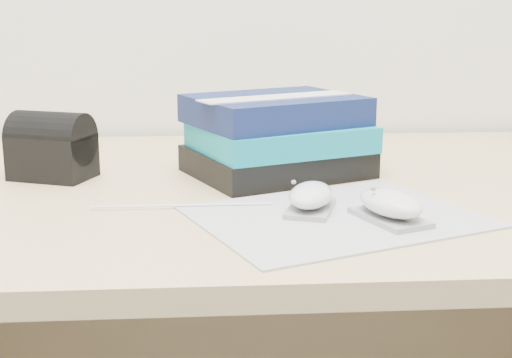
{
  "coord_description": "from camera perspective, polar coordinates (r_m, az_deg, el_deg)",
  "views": [
    {
      "loc": [
        -0.16,
        0.56,
        0.98
      ],
      "look_at": [
        -0.1,
        1.44,
        0.77
      ],
      "focal_mm": 50.0,
      "sensor_mm": 36.0,
      "label": 1
    }
  ],
  "objects": [
    {
      "name": "mouse_front",
      "position": [
        0.87,
        10.7,
        -2.1
      ],
      "size": [
        0.09,
        0.12,
        0.04
      ],
      "color": "gray",
      "rests_on": "mousepad"
    },
    {
      "name": "book_stack",
      "position": [
        1.1,
        1.7,
        3.45
      ],
      "size": [
        0.31,
        0.28,
        0.12
      ],
      "color": "black",
      "rests_on": "desk"
    },
    {
      "name": "mousepad",
      "position": [
        0.89,
        6.39,
        -3.0
      ],
      "size": [
        0.4,
        0.36,
        0.0
      ],
      "primitive_type": "cube",
      "rotation": [
        0.0,
        0.0,
        0.38
      ],
      "color": "gray",
      "rests_on": "desk"
    },
    {
      "name": "pouch",
      "position": [
        1.12,
        -16.03,
        2.52
      ],
      "size": [
        0.14,
        0.12,
        0.1
      ],
      "color": "black",
      "rests_on": "desk"
    },
    {
      "name": "mouse_rear",
      "position": [
        0.9,
        4.4,
        -1.47
      ],
      "size": [
        0.08,
        0.11,
        0.04
      ],
      "color": "gray",
      "rests_on": "mousepad"
    },
    {
      "name": "usb_cable",
      "position": [
        0.92,
        -6.03,
        -2.12
      ],
      "size": [
        0.23,
        0.0,
        0.0
      ],
      "primitive_type": "cylinder",
      "rotation": [
        0.0,
        1.57,
        0.01
      ],
      "color": "white",
      "rests_on": "mousepad"
    },
    {
      "name": "desk",
      "position": [
        1.2,
        3.96,
        -10.39
      ],
      "size": [
        1.6,
        0.8,
        0.73
      ],
      "color": "tan",
      "rests_on": "ground"
    }
  ]
}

